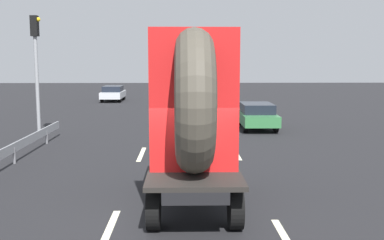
% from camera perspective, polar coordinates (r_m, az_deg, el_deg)
% --- Properties ---
extents(ground_plane, '(120.00, 120.00, 0.00)m').
position_cam_1_polar(ground_plane, '(10.38, -1.13, -12.09)').
color(ground_plane, black).
extents(flatbed_truck, '(2.02, 4.87, 4.17)m').
position_cam_1_polar(flatbed_truck, '(10.60, 0.12, -0.60)').
color(flatbed_truck, black).
rests_on(flatbed_truck, ground_plane).
extents(distant_sedan, '(1.72, 4.00, 1.31)m').
position_cam_1_polar(distant_sedan, '(23.33, 8.14, 0.63)').
color(distant_sedan, black).
rests_on(distant_sedan, ground_plane).
extents(traffic_light, '(0.42, 0.36, 5.44)m').
position_cam_1_polar(traffic_light, '(21.47, -19.09, 7.38)').
color(traffic_light, gray).
rests_on(traffic_light, ground_plane).
extents(lane_dash_left_near, '(0.16, 2.96, 0.01)m').
position_cam_1_polar(lane_dash_left_near, '(9.49, -10.74, -14.12)').
color(lane_dash_left_near, beige).
rests_on(lane_dash_left_near, ground_plane).
extents(lane_dash_left_far, '(0.16, 2.53, 0.01)m').
position_cam_1_polar(lane_dash_left_far, '(17.02, -6.40, -4.30)').
color(lane_dash_left_far, beige).
rests_on(lane_dash_left_far, ground_plane).
extents(lane_dash_right_far, '(0.16, 2.45, 0.01)m').
position_cam_1_polar(lane_dash_right_far, '(17.17, 5.57, -4.18)').
color(lane_dash_right_far, beige).
rests_on(lane_dash_right_far, ground_plane).
extents(oncoming_car, '(1.71, 4.00, 1.30)m').
position_cam_1_polar(oncoming_car, '(39.25, -9.94, 3.39)').
color(oncoming_car, black).
rests_on(oncoming_car, ground_plane).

